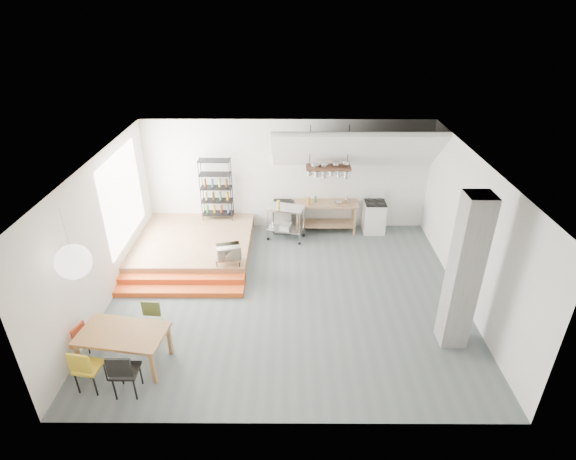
{
  "coord_description": "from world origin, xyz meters",
  "views": [
    {
      "loc": [
        0.07,
        -8.47,
        6.22
      ],
      "look_at": [
        0.03,
        0.8,
        1.28
      ],
      "focal_mm": 28.0,
      "sensor_mm": 36.0,
      "label": 1
    }
  ],
  "objects_px": {
    "stove": "(374,216)",
    "dining_table": "(123,336)",
    "rolling_cart": "(286,218)",
    "mini_fridge": "(283,216)"
  },
  "relations": [
    {
      "from": "stove",
      "to": "mini_fridge",
      "type": "distance_m",
      "value": 2.64
    },
    {
      "from": "stove",
      "to": "dining_table",
      "type": "relative_size",
      "value": 0.7
    },
    {
      "from": "dining_table",
      "to": "rolling_cart",
      "type": "bearing_deg",
      "value": 67.55
    },
    {
      "from": "dining_table",
      "to": "mini_fridge",
      "type": "distance_m",
      "value": 6.08
    },
    {
      "from": "stove",
      "to": "rolling_cart",
      "type": "height_order",
      "value": "stove"
    },
    {
      "from": "stove",
      "to": "dining_table",
      "type": "xyz_separation_m",
      "value": [
        -5.48,
        -5.32,
        0.18
      ]
    },
    {
      "from": "rolling_cart",
      "to": "dining_table",
      "type": "bearing_deg",
      "value": -105.32
    },
    {
      "from": "dining_table",
      "to": "mini_fridge",
      "type": "xyz_separation_m",
      "value": [
        2.84,
        5.36,
        -0.22
      ]
    },
    {
      "from": "dining_table",
      "to": "rolling_cart",
      "type": "height_order",
      "value": "rolling_cart"
    },
    {
      "from": "stove",
      "to": "dining_table",
      "type": "height_order",
      "value": "stove"
    }
  ]
}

